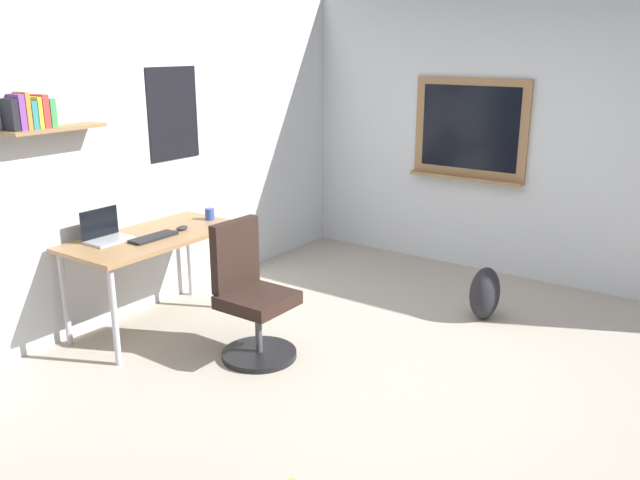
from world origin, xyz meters
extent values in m
plane|color=#ADA393|center=(0.00, 0.00, 0.00)|extent=(5.20, 5.20, 0.00)
cube|color=silver|center=(0.00, 2.45, 1.30)|extent=(5.00, 0.10, 2.60)
cube|color=#997047|center=(-0.84, 2.30, 1.55)|extent=(0.68, 0.20, 0.02)
cube|color=black|center=(0.29, 2.39, 1.55)|extent=(0.52, 0.01, 0.74)
cube|color=black|center=(-1.13, 2.33, 1.66)|extent=(0.04, 0.14, 0.20)
cube|color=#7A3D99|center=(-1.08, 2.33, 1.68)|extent=(0.04, 0.14, 0.23)
cube|color=orange|center=(-1.04, 2.33, 1.68)|extent=(0.03, 0.14, 0.24)
cube|color=teal|center=(-1.00, 2.33, 1.65)|extent=(0.04, 0.14, 0.18)
cube|color=gold|center=(-0.96, 2.33, 1.66)|extent=(0.03, 0.14, 0.20)
cube|color=#C63833|center=(-0.91, 2.33, 1.67)|extent=(0.04, 0.14, 0.21)
cube|color=#3D934C|center=(-0.86, 2.33, 1.65)|extent=(0.04, 0.14, 0.19)
cube|color=silver|center=(2.45, 0.00, 1.30)|extent=(0.10, 5.00, 2.60)
cube|color=#997047|center=(2.38, 0.72, 1.35)|extent=(0.04, 1.10, 0.90)
cube|color=black|center=(2.37, 0.72, 1.35)|extent=(0.01, 0.94, 0.76)
cube|color=#997047|center=(2.34, 0.72, 0.89)|extent=(0.12, 1.10, 0.03)
cube|color=#997047|center=(-0.31, 2.04, 0.72)|extent=(1.32, 0.67, 0.03)
cylinder|color=#B7B7BC|center=(-0.91, 1.76, 0.35)|extent=(0.04, 0.04, 0.70)
cylinder|color=#B7B7BC|center=(0.29, 1.76, 0.35)|extent=(0.04, 0.04, 0.70)
cylinder|color=#B7B7BC|center=(-0.91, 2.31, 0.35)|extent=(0.04, 0.04, 0.70)
cylinder|color=#B7B7BC|center=(0.29, 2.31, 0.35)|extent=(0.04, 0.04, 0.70)
cylinder|color=black|center=(-0.27, 1.06, 0.02)|extent=(0.52, 0.52, 0.04)
cylinder|color=#4C4C51|center=(-0.27, 1.06, 0.21)|extent=(0.05, 0.05, 0.34)
cube|color=black|center=(-0.27, 1.06, 0.42)|extent=(0.44, 0.44, 0.09)
cube|color=black|center=(-0.26, 1.26, 0.71)|extent=(0.40, 0.09, 0.48)
cube|color=#ADAFB5|center=(-0.61, 2.15, 0.74)|extent=(0.31, 0.21, 0.02)
cube|color=black|center=(-0.61, 2.25, 0.85)|extent=(0.31, 0.01, 0.21)
cube|color=black|center=(-0.37, 1.95, 0.74)|extent=(0.37, 0.13, 0.02)
ellipsoid|color=#262628|center=(-0.09, 1.95, 0.75)|extent=(0.10, 0.06, 0.03)
cylinder|color=#334CA5|center=(0.25, 2.00, 0.78)|extent=(0.08, 0.08, 0.09)
ellipsoid|color=#232328|center=(1.28, 0.05, 0.21)|extent=(0.32, 0.22, 0.42)
camera|label=1|loc=(-3.40, -1.69, 2.09)|focal=36.85mm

